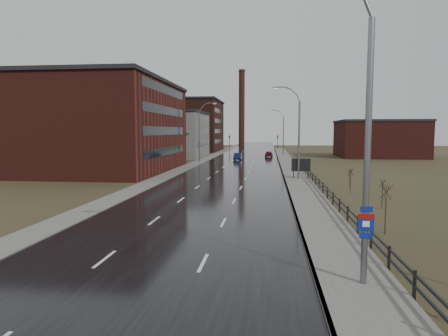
% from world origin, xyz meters
% --- Properties ---
extents(ground, '(320.00, 320.00, 0.00)m').
position_xyz_m(ground, '(0.00, 0.00, 0.00)').
color(ground, '#2D2819').
rests_on(ground, ground).
extents(road, '(14.00, 300.00, 0.06)m').
position_xyz_m(road, '(0.00, 60.00, 0.03)').
color(road, black).
rests_on(road, ground).
extents(sidewalk_right, '(3.20, 180.00, 0.18)m').
position_xyz_m(sidewalk_right, '(8.60, 35.00, 0.09)').
color(sidewalk_right, '#595651').
rests_on(sidewalk_right, ground).
extents(curb_right, '(0.16, 180.00, 0.18)m').
position_xyz_m(curb_right, '(7.08, 35.00, 0.09)').
color(curb_right, slate).
rests_on(curb_right, ground).
extents(sidewalk_left, '(2.40, 260.00, 0.12)m').
position_xyz_m(sidewalk_left, '(-8.20, 60.00, 0.06)').
color(sidewalk_left, '#595651').
rests_on(sidewalk_left, ground).
extents(warehouse_near, '(22.44, 28.56, 13.50)m').
position_xyz_m(warehouse_near, '(-20.99, 45.00, 6.76)').
color(warehouse_near, '#471914').
rests_on(warehouse_near, ground).
extents(warehouse_mid, '(16.32, 20.40, 10.50)m').
position_xyz_m(warehouse_mid, '(-17.99, 78.00, 5.26)').
color(warehouse_mid, slate).
rests_on(warehouse_mid, ground).
extents(warehouse_far, '(26.52, 24.48, 15.50)m').
position_xyz_m(warehouse_far, '(-22.99, 108.00, 7.76)').
color(warehouse_far, '#331611').
rests_on(warehouse_far, ground).
extents(building_right, '(18.36, 16.32, 8.50)m').
position_xyz_m(building_right, '(30.30, 82.00, 4.26)').
color(building_right, '#471914').
rests_on(building_right, ground).
extents(smokestack, '(2.70, 2.70, 30.70)m').
position_xyz_m(smokestack, '(-6.00, 150.00, 15.50)').
color(smokestack, '#331611').
rests_on(smokestack, ground).
extents(streetlight_main, '(3.91, 0.29, 12.11)m').
position_xyz_m(streetlight_main, '(8.47, 2.00, 6.06)').
color(streetlight_main, slate).
rests_on(streetlight_main, ground).
extents(streetlight_right_mid, '(3.36, 0.28, 11.35)m').
position_xyz_m(streetlight_right_mid, '(8.50, 36.00, 5.84)').
color(streetlight_right_mid, slate).
rests_on(streetlight_right_mid, ground).
extents(streetlight_left, '(3.36, 0.28, 11.35)m').
position_xyz_m(streetlight_left, '(-7.70, 62.00, 5.84)').
color(streetlight_left, slate).
rests_on(streetlight_left, ground).
extents(streetlight_right_far, '(3.36, 0.28, 11.35)m').
position_xyz_m(streetlight_right_far, '(8.50, 90.00, 5.84)').
color(streetlight_right_far, slate).
rests_on(streetlight_right_far, ground).
extents(guardrail, '(0.10, 53.05, 1.10)m').
position_xyz_m(guardrail, '(10.30, 18.31, 0.71)').
color(guardrail, black).
rests_on(guardrail, ground).
extents(shrub_c, '(0.68, 0.72, 2.89)m').
position_xyz_m(shrub_c, '(11.91, 10.35, 1.54)').
color(shrub_c, '#382D23').
rests_on(shrub_c, ground).
extents(shrub_d, '(0.55, 0.58, 2.31)m').
position_xyz_m(shrub_d, '(13.86, 18.21, 1.23)').
color(shrub_d, '#382D23').
rests_on(shrub_d, ground).
extents(shrub_e, '(0.57, 0.60, 2.39)m').
position_xyz_m(shrub_e, '(13.02, 26.01, 1.27)').
color(shrub_e, '#382D23').
rests_on(shrub_e, ground).
extents(shrub_f, '(0.44, 0.47, 1.85)m').
position_xyz_m(shrub_f, '(13.81, 30.52, 0.98)').
color(shrub_f, '#382D23').
rests_on(shrub_f, ground).
extents(billboard, '(2.31, 0.17, 2.61)m').
position_xyz_m(billboard, '(9.10, 36.23, 1.75)').
color(billboard, black).
rests_on(billboard, ground).
extents(traffic_light_left, '(0.58, 2.73, 5.30)m').
position_xyz_m(traffic_light_left, '(-8.00, 120.00, 4.60)').
color(traffic_light_left, black).
rests_on(traffic_light_left, ground).
extents(traffic_light_right, '(0.58, 2.73, 5.30)m').
position_xyz_m(traffic_light_right, '(8.00, 120.00, 4.60)').
color(traffic_light_right, black).
rests_on(traffic_light_right, ground).
extents(car_near, '(1.51, 4.31, 1.42)m').
position_xyz_m(car_near, '(-1.18, 68.60, 0.71)').
color(car_near, '#0C113D').
rests_on(car_near, ground).
extents(car_far, '(1.90, 4.28, 1.43)m').
position_xyz_m(car_far, '(5.18, 78.63, 0.72)').
color(car_far, '#560E1B').
rests_on(car_far, ground).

